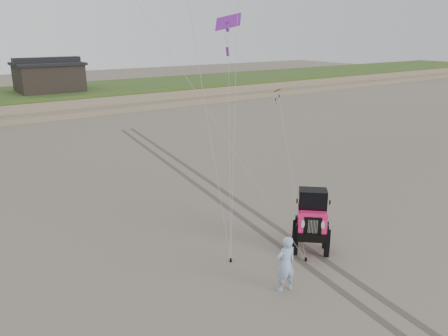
# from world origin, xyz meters

# --- Properties ---
(ground) EXTENTS (160.00, 160.00, 0.00)m
(ground) POSITION_xyz_m (0.00, 0.00, 0.00)
(ground) COLOR #6B6054
(ground) RESTS_ON ground
(dune_ridge) EXTENTS (160.00, 14.25, 1.73)m
(dune_ridge) POSITION_xyz_m (0.00, 37.50, 0.82)
(dune_ridge) COLOR #7A6B54
(dune_ridge) RESTS_ON ground
(cabin) EXTENTS (6.40, 5.40, 3.35)m
(cabin) POSITION_xyz_m (2.00, 37.00, 3.24)
(cabin) COLOR black
(cabin) RESTS_ON dune_ridge
(jeep) EXTENTS (4.90, 5.08, 1.84)m
(jeep) POSITION_xyz_m (1.17, -0.17, 0.92)
(jeep) COLOR #FE1F6A
(jeep) RESTS_ON ground
(man) EXTENTS (0.71, 0.53, 1.79)m
(man) POSITION_xyz_m (-1.23, -1.44, 0.90)
(man) COLOR #82A3CA
(man) RESTS_ON ground
(stake_main) EXTENTS (0.08, 0.08, 0.12)m
(stake_main) POSITION_xyz_m (-1.56, 0.89, 0.06)
(stake_main) COLOR black
(stake_main) RESTS_ON ground
(stake_aux) EXTENTS (0.08, 0.08, 0.12)m
(stake_aux) POSITION_xyz_m (0.57, -0.56, 0.06)
(stake_aux) COLOR black
(stake_aux) RESTS_ON ground
(tire_tracks) EXTENTS (5.22, 29.74, 0.01)m
(tire_tracks) POSITION_xyz_m (2.00, 8.00, 0.00)
(tire_tracks) COLOR #4C443D
(tire_tracks) RESTS_ON ground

